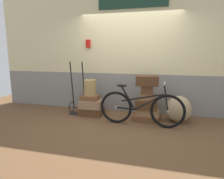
{
  "coord_description": "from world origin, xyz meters",
  "views": [
    {
      "loc": [
        0.86,
        -4.25,
        1.52
      ],
      "look_at": [
        -0.28,
        0.11,
        0.69
      ],
      "focal_mm": 31.79,
      "sensor_mm": 36.0,
      "label": 1
    }
  ],
  "objects": [
    {
      "name": "suitcase_5",
      "position": [
        0.52,
        0.22,
        0.37
      ],
      "size": [
        0.5,
        0.39,
        0.22
      ],
      "primitive_type": "cube",
      "rotation": [
        0.0,
        0.0,
        0.03
      ],
      "color": "brown",
      "rests_on": "suitcase_4"
    },
    {
      "name": "bicycle",
      "position": [
        0.43,
        -0.19,
        0.37
      ],
      "size": [
        1.8,
        0.46,
        0.94
      ],
      "color": "black",
      "rests_on": "ground"
    },
    {
      "name": "station_building",
      "position": [
        0.01,
        0.85,
        1.53
      ],
      "size": [
        7.29,
        0.74,
        3.06
      ],
      "color": "gray",
      "rests_on": "ground"
    },
    {
      "name": "burlap_sack",
      "position": [
        1.22,
        0.24,
        0.3
      ],
      "size": [
        0.55,
        0.47,
        0.6
      ],
      "primitive_type": "ellipsoid",
      "color": "tan",
      "rests_on": "ground"
    },
    {
      "name": "luggage_trolley",
      "position": [
        -1.23,
        0.3,
        0.31
      ],
      "size": [
        0.4,
        0.36,
        1.32
      ],
      "color": "black",
      "rests_on": "ground"
    },
    {
      "name": "suitcase_7",
      "position": [
        0.51,
        0.21,
        0.71
      ],
      "size": [
        0.29,
        0.23,
        0.2
      ],
      "primitive_type": "cube",
      "rotation": [
        0.0,
        0.0,
        0.11
      ],
      "color": "brown",
      "rests_on": "suitcase_6"
    },
    {
      "name": "suitcase_6",
      "position": [
        0.54,
        0.18,
        0.54
      ],
      "size": [
        0.36,
        0.25,
        0.13
      ],
      "primitive_type": "cube",
      "rotation": [
        0.0,
        0.0,
        -0.03
      ],
      "color": "olive",
      "rests_on": "suitcase_5"
    },
    {
      "name": "suitcase_4",
      "position": [
        0.54,
        0.23,
        0.18
      ],
      "size": [
        0.51,
        0.35,
        0.14
      ],
      "primitive_type": "cube",
      "rotation": [
        0.0,
        0.0,
        0.01
      ],
      "color": "#9E754C",
      "rests_on": "suitcase_3"
    },
    {
      "name": "wicker_basket",
      "position": [
        -0.86,
        0.21,
        0.69
      ],
      "size": [
        0.29,
        0.29,
        0.39
      ],
      "primitive_type": "cylinder",
      "color": "#A8844C",
      "rests_on": "suitcase_2"
    },
    {
      "name": "suitcase_8",
      "position": [
        0.51,
        0.2,
        0.92
      ],
      "size": [
        0.52,
        0.38,
        0.22
      ],
      "primitive_type": "cube",
      "rotation": [
        0.0,
        0.0,
        0.08
      ],
      "color": "#4C2D19",
      "rests_on": "suitcase_7"
    },
    {
      "name": "suitcase_1",
      "position": [
        -0.83,
        0.18,
        0.29
      ],
      "size": [
        0.54,
        0.4,
        0.19
      ],
      "primitive_type": "cube",
      "rotation": [
        0.0,
        0.0,
        0.03
      ],
      "color": "#937051",
      "rests_on": "suitcase_0"
    },
    {
      "name": "suitcase_2",
      "position": [
        -0.86,
        0.19,
        0.44
      ],
      "size": [
        0.43,
        0.31,
        0.11
      ],
      "primitive_type": "cube",
      "rotation": [
        0.0,
        0.0,
        -0.02
      ],
      "color": "brown",
      "rests_on": "suitcase_1"
    },
    {
      "name": "ground",
      "position": [
        0.0,
        0.0,
        -0.03
      ],
      "size": [
        9.29,
        5.2,
        0.06
      ],
      "primitive_type": "cube",
      "color": "brown"
    },
    {
      "name": "suitcase_3",
      "position": [
        0.52,
        0.2,
        0.06
      ],
      "size": [
        0.64,
        0.49,
        0.11
      ],
      "primitive_type": "cube",
      "rotation": [
        0.0,
        0.0,
        -0.09
      ],
      "color": "brown",
      "rests_on": "ground"
    },
    {
      "name": "suitcase_0",
      "position": [
        -0.84,
        0.23,
        0.1
      ],
      "size": [
        0.59,
        0.42,
        0.19
      ],
      "primitive_type": "cube",
      "rotation": [
        0.0,
        0.0,
        -0.03
      ],
      "color": "brown",
      "rests_on": "ground"
    }
  ]
}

